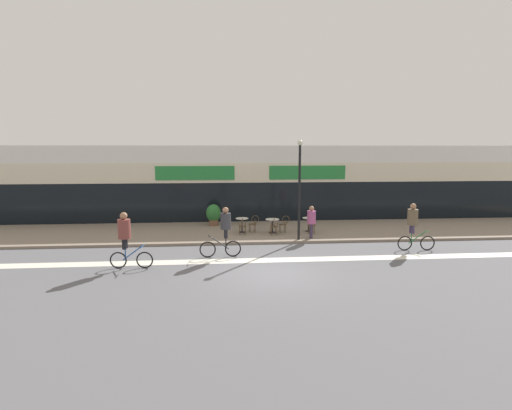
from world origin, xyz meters
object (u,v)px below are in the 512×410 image
object	(u,v)px
bistro_table_2	(309,222)
cafe_chair_2_near	(312,224)
planter_pot	(214,214)
pedestrian_near_end	(311,219)
bistro_table_0	(242,222)
cafe_chair_0_side	(254,223)
cafe_chair_1_side	(284,223)
cyclist_1	(413,223)
cyclist_2	(126,235)
lamp_post	(299,182)
cafe_chair_0_near	(242,225)
cyclist_0	(224,228)
bistro_table_1	(272,223)
cafe_chair_1_near	(274,225)

from	to	relation	value
bistro_table_2	cafe_chair_2_near	world-z (taller)	cafe_chair_2_near
planter_pot	pedestrian_near_end	xyz separation A→B (m)	(4.96, -3.76, 0.30)
bistro_table_2	bistro_table_0	bearing A→B (deg)	179.00
bistro_table_0	planter_pot	distance (m)	2.60
cafe_chair_0_side	cafe_chair_1_side	world-z (taller)	same
cafe_chair_0_side	cafe_chair_2_near	size ratio (longest dim) A/B	1.00
cyclist_1	cyclist_2	world-z (taller)	cyclist_2
bistro_table_0	lamp_post	xyz separation A→B (m)	(2.72, -1.92, 2.28)
cafe_chair_0_near	pedestrian_near_end	world-z (taller)	pedestrian_near_end
lamp_post	cyclist_1	bearing A→B (deg)	-23.51
cafe_chair_0_side	cafe_chair_2_near	world-z (taller)	same
cyclist_1	pedestrian_near_end	distance (m)	4.75
cyclist_0	cyclist_1	size ratio (longest dim) A/B	1.00
bistro_table_1	cyclist_0	distance (m)	4.95
bistro_table_2	cyclist_0	xyz separation A→B (m)	(-4.59, -4.35, 0.59)
cafe_chair_0_near	cyclist_0	distance (m)	3.95
planter_pot	pedestrian_near_end	size ratio (longest dim) A/B	0.76
bistro_table_0	cyclist_2	bearing A→B (deg)	-129.40
bistro_table_0	bistro_table_1	size ratio (longest dim) A/B	1.03
cyclist_0	pedestrian_near_end	bearing A→B (deg)	-150.96
cyclist_1	cyclist_0	bearing A→B (deg)	-173.70
bistro_table_1	pedestrian_near_end	world-z (taller)	pedestrian_near_end
lamp_post	cyclist_2	xyz separation A→B (m)	(-7.44, -3.82, -1.63)
bistro_table_2	cyclist_2	size ratio (longest dim) A/B	0.34
cafe_chair_2_near	pedestrian_near_end	bearing A→B (deg)	165.24
cafe_chair_0_near	cafe_chair_1_side	size ratio (longest dim) A/B	1.00
cyclist_2	bistro_table_1	bearing A→B (deg)	44.03
cafe_chair_0_near	cafe_chair_0_side	distance (m)	0.90
bistro_table_1	cafe_chair_0_side	world-z (taller)	cafe_chair_0_side
bistro_table_1	cafe_chair_0_near	xyz separation A→B (m)	(-1.62, -0.40, -0.01)
cyclist_0	bistro_table_2	bearing A→B (deg)	-139.53
cafe_chair_0_near	cafe_chair_1_side	bearing A→B (deg)	-72.55
cafe_chair_2_near	planter_pot	size ratio (longest dim) A/B	0.72
cafe_chair_0_side	cyclist_0	distance (m)	4.73
lamp_post	bistro_table_0	bearing A→B (deg)	144.68
planter_pot	pedestrian_near_end	world-z (taller)	pedestrian_near_end
bistro_table_1	cyclist_1	bearing A→B (deg)	-32.66
cafe_chair_1_side	cyclist_2	bearing A→B (deg)	33.73
cyclist_1	cafe_chair_1_near	bearing A→B (deg)	155.46
cafe_chair_0_side	cafe_chair_2_near	distance (m)	3.09
bistro_table_1	cafe_chair_2_near	world-z (taller)	cafe_chair_2_near
cafe_chair_1_side	cafe_chair_0_side	bearing A→B (deg)	-12.80
cafe_chair_1_side	cyclist_0	world-z (taller)	cyclist_0
cafe_chair_0_near	cafe_chair_2_near	size ratio (longest dim) A/B	1.00
bistro_table_1	cafe_chair_1_side	size ratio (longest dim) A/B	0.83
bistro_table_2	cafe_chair_0_side	size ratio (longest dim) A/B	0.83
cafe_chair_1_near	pedestrian_near_end	distance (m)	2.02
cafe_chair_0_side	cafe_chair_1_side	bearing A→B (deg)	164.56
bistro_table_0	cafe_chair_1_side	size ratio (longest dim) A/B	0.85
cafe_chair_1_side	bistro_table_1	bearing A→B (deg)	-4.17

